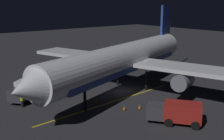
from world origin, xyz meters
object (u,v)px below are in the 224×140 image
at_px(airliner, 125,59).
at_px(ground_crew_worker, 22,100).
at_px(traffic_cone_near_right, 124,108).
at_px(catering_truck, 177,113).
at_px(traffic_cone_under_wing, 96,102).
at_px(traffic_cone_near_left, 140,107).
at_px(baggage_truck, 27,89).

distance_m(airliner, ground_crew_worker, 15.00).
xyz_separation_m(airliner, traffic_cone_near_right, (-5.68, 5.15, -4.41)).
relative_size(catering_truck, traffic_cone_under_wing, 10.46).
bearing_deg(traffic_cone_near_left, baggage_truck, 36.76).
height_order(catering_truck, traffic_cone_under_wing, catering_truck).
xyz_separation_m(catering_truck, traffic_cone_under_wing, (10.17, 3.14, -0.96)).
relative_size(airliner, catering_truck, 6.63).
distance_m(catering_truck, traffic_cone_near_left, 5.52).
relative_size(ground_crew_worker, traffic_cone_under_wing, 3.16).
bearing_deg(traffic_cone_near_right, airliner, -42.17).
bearing_deg(traffic_cone_under_wing, airliner, -74.45).
xyz_separation_m(airliner, catering_truck, (-11.98, 3.37, -3.45)).
height_order(ground_crew_worker, traffic_cone_near_left, ground_crew_worker).
bearing_deg(baggage_truck, traffic_cone_near_right, -146.81).
bearing_deg(traffic_cone_near_right, traffic_cone_under_wing, 19.37).
height_order(baggage_truck, ground_crew_worker, baggage_truck).
xyz_separation_m(baggage_truck, traffic_cone_near_right, (-11.26, -7.37, -1.04)).
relative_size(baggage_truck, ground_crew_worker, 3.22).
distance_m(ground_crew_worker, traffic_cone_near_right, 12.53).
distance_m(catering_truck, traffic_cone_near_right, 6.62).
xyz_separation_m(airliner, ground_crew_worker, (2.94, 14.22, -3.77)).
bearing_deg(ground_crew_worker, baggage_truck, -32.87).
bearing_deg(traffic_cone_under_wing, baggage_truck, 39.10).
height_order(traffic_cone_near_left, traffic_cone_under_wing, same).
relative_size(traffic_cone_near_left, traffic_cone_near_right, 1.00).
bearing_deg(traffic_cone_under_wing, traffic_cone_near_left, -147.19).
height_order(baggage_truck, traffic_cone_near_right, baggage_truck).
relative_size(airliner, traffic_cone_near_right, 69.30).
height_order(airliner, traffic_cone_near_right, airliner).
bearing_deg(traffic_cone_near_right, traffic_cone_near_left, -117.14).
bearing_deg(traffic_cone_near_left, catering_truck, -179.14).
distance_m(catering_truck, ground_crew_worker, 18.45).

